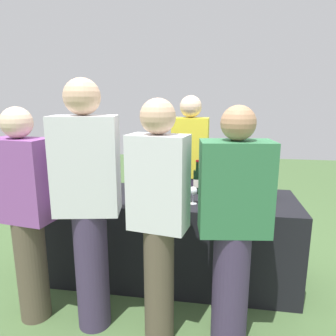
{
  "coord_description": "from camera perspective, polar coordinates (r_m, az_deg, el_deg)",
  "views": [
    {
      "loc": [
        0.4,
        -2.55,
        1.59
      ],
      "look_at": [
        0.0,
        0.0,
        1.01
      ],
      "focal_mm": 33.44,
      "sensor_mm": 36.0,
      "label": 1
    }
  ],
  "objects": [
    {
      "name": "wine_bottle_3",
      "position": [
        2.8,
        -6.16,
        -2.1
      ],
      "size": [
        0.08,
        0.08,
        0.33
      ],
      "color": "black",
      "rests_on": "tasting_table"
    },
    {
      "name": "guest_3",
      "position": [
        2.02,
        11.84,
        -9.83
      ],
      "size": [
        0.46,
        0.29,
        1.55
      ],
      "rotation": [
        0.0,
        0.0,
        0.13
      ],
      "color": "#3F3351",
      "rests_on": "ground_plane"
    },
    {
      "name": "tasting_table",
      "position": [
        2.85,
        0.0,
        -12.46
      ],
      "size": [
        2.17,
        0.72,
        0.76
      ],
      "primitive_type": "cube",
      "color": "black",
      "rests_on": "ground_plane"
    },
    {
      "name": "wine_bottle_6",
      "position": [
        2.73,
        7.31,
        -2.74
      ],
      "size": [
        0.07,
        0.07,
        0.31
      ],
      "color": "black",
      "rests_on": "tasting_table"
    },
    {
      "name": "wine_glass_1",
      "position": [
        2.58,
        1.29,
        -4.02
      ],
      "size": [
        0.07,
        0.07,
        0.13
      ],
      "color": "silver",
      "rests_on": "tasting_table"
    },
    {
      "name": "guest_1",
      "position": [
        2.14,
        -14.37,
        -5.78
      ],
      "size": [
        0.45,
        0.3,
        1.72
      ],
      "rotation": [
        0.0,
        0.0,
        0.18
      ],
      "color": "#3F3351",
      "rests_on": "ground_plane"
    },
    {
      "name": "wine_glass_4",
      "position": [
        2.57,
        11.63,
        -4.23
      ],
      "size": [
        0.07,
        0.07,
        0.13
      ],
      "color": "silver",
      "rests_on": "tasting_table"
    },
    {
      "name": "ground_plane",
      "position": [
        3.03,
        0.0,
        -18.99
      ],
      "size": [
        12.0,
        12.0,
        0.0
      ],
      "primitive_type": "plane",
      "color": "#476638"
    },
    {
      "name": "wine_bottle_0",
      "position": [
        2.98,
        -15.03,
        -1.56
      ],
      "size": [
        0.08,
        0.08,
        0.33
      ],
      "color": "black",
      "rests_on": "tasting_table"
    },
    {
      "name": "wine_bottle_5",
      "position": [
        2.79,
        5.3,
        -2.42
      ],
      "size": [
        0.07,
        0.07,
        0.3
      ],
      "color": "black",
      "rests_on": "tasting_table"
    },
    {
      "name": "wine_bottle_2",
      "position": [
        2.92,
        -10.36,
        -1.92
      ],
      "size": [
        0.08,
        0.08,
        0.3
      ],
      "color": "black",
      "rests_on": "tasting_table"
    },
    {
      "name": "wine_glass_3",
      "position": [
        2.5,
        8.08,
        -4.44
      ],
      "size": [
        0.07,
        0.07,
        0.15
      ],
      "color": "silver",
      "rests_on": "tasting_table"
    },
    {
      "name": "wine_bottle_1",
      "position": [
        2.91,
        -12.61,
        -1.8
      ],
      "size": [
        0.06,
        0.06,
        0.33
      ],
      "color": "black",
      "rests_on": "tasting_table"
    },
    {
      "name": "guest_2",
      "position": [
        1.98,
        -1.73,
        -8.6
      ],
      "size": [
        0.39,
        0.26,
        1.59
      ],
      "rotation": [
        0.0,
        0.0,
        -0.18
      ],
      "color": "brown",
      "rests_on": "ground_plane"
    },
    {
      "name": "guest_0",
      "position": [
        2.39,
        -24.48,
        -7.11
      ],
      "size": [
        0.42,
        0.27,
        1.54
      ],
      "rotation": [
        0.0,
        0.0,
        -0.15
      ],
      "color": "brown",
      "rests_on": "ground_plane"
    },
    {
      "name": "wine_glass_2",
      "position": [
        2.5,
        4.57,
        -4.31
      ],
      "size": [
        0.07,
        0.07,
        0.14
      ],
      "color": "silver",
      "rests_on": "tasting_table"
    },
    {
      "name": "wine_glass_0",
      "position": [
        2.53,
        -2.14,
        -4.34
      ],
      "size": [
        0.07,
        0.07,
        0.13
      ],
      "color": "silver",
      "rests_on": "tasting_table"
    },
    {
      "name": "wine_bottle_4",
      "position": [
        2.81,
        -3.41,
        -2.24
      ],
      "size": [
        0.06,
        0.06,
        0.3
      ],
      "color": "black",
      "rests_on": "tasting_table"
    },
    {
      "name": "wine_bottle_7",
      "position": [
        2.78,
        18.28,
        -2.85
      ],
      "size": [
        0.08,
        0.08,
        0.32
      ],
      "color": "black",
      "rests_on": "tasting_table"
    },
    {
      "name": "server_pouring",
      "position": [
        3.22,
        4.0,
        0.02
      ],
      "size": [
        0.37,
        0.22,
        1.62
      ],
      "rotation": [
        0.0,
        0.0,
        3.11
      ],
      "color": "#3F3351",
      "rests_on": "ground_plane"
    }
  ]
}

